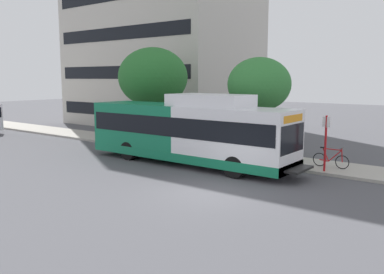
{
  "coord_description": "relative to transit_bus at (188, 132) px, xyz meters",
  "views": [
    {
      "loc": [
        -12.71,
        -8.93,
        4.42
      ],
      "look_at": [
        2.87,
        3.07,
        1.6
      ],
      "focal_mm": 38.33,
      "sensor_mm": 36.0,
      "label": 1
    }
  ],
  "objects": [
    {
      "name": "lattice_comm_tower",
      "position": [
        15.14,
        28.74,
        6.61
      ],
      "size": [
        1.1,
        1.1,
        25.3
      ],
      "color": "#B7B7BC",
      "rests_on": "ground"
    },
    {
      "name": "street_tree_mid_block",
      "position": [
        4.08,
        6.22,
        2.79
      ],
      "size": [
        4.68,
        4.68,
        6.35
      ],
      "color": "#4C3823",
      "rests_on": "sidewalk_curb"
    },
    {
      "name": "sidewalk_curb",
      "position": [
        3.26,
        2.01,
        -1.63
      ],
      "size": [
        3.0,
        56.0,
        0.14
      ],
      "primitive_type": "cube",
      "color": "#A8A399",
      "rests_on": "ground"
    },
    {
      "name": "bus_stop_sign_pole",
      "position": [
        2.09,
        -6.42,
        -0.05
      ],
      "size": [
        0.1,
        0.36,
        2.6
      ],
      "color": "red",
      "rests_on": "sidewalk_curb"
    },
    {
      "name": "transit_bus",
      "position": [
        0.0,
        0.0,
        0.0
      ],
      "size": [
        2.58,
        12.25,
        3.65
      ],
      "color": "white",
      "rests_on": "ground"
    },
    {
      "name": "bicycle_parked",
      "position": [
        3.03,
        -6.38,
        -1.14
      ],
      "size": [
        0.52,
        1.76,
        1.02
      ],
      "color": "black",
      "rests_on": "sidewalk_curb"
    },
    {
      "name": "ground_plane",
      "position": [
        -3.74,
        4.01,
        -1.7
      ],
      "size": [
        120.0,
        120.0,
        0.0
      ],
      "primitive_type": "plane",
      "color": "#4C4C51"
    },
    {
      "name": "street_tree_near_stop",
      "position": [
        3.93,
        -1.92,
        2.37
      ],
      "size": [
        3.51,
        3.51,
        5.45
      ],
      "color": "#4C3823",
      "rests_on": "sidewalk_curb"
    }
  ]
}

